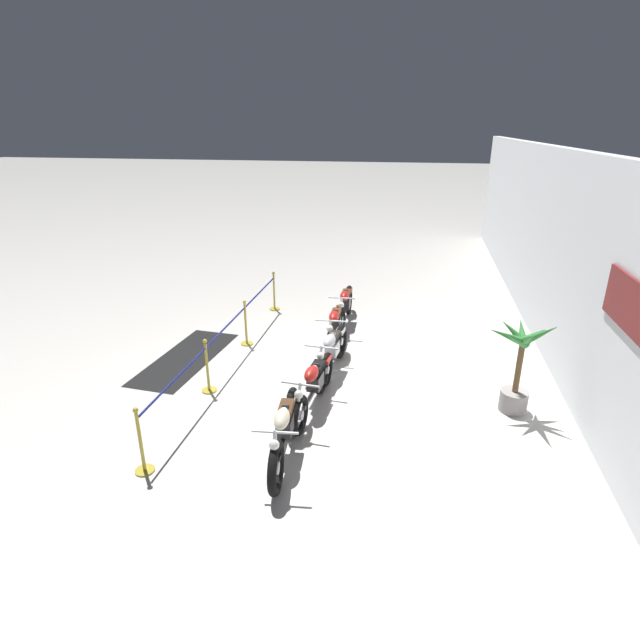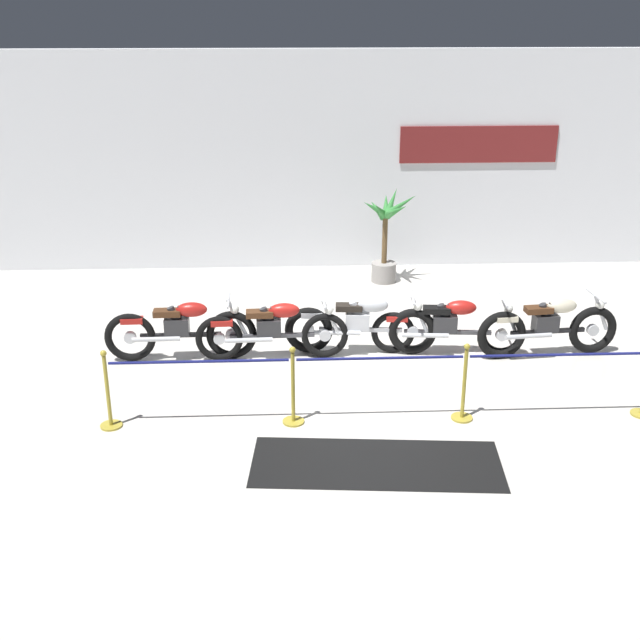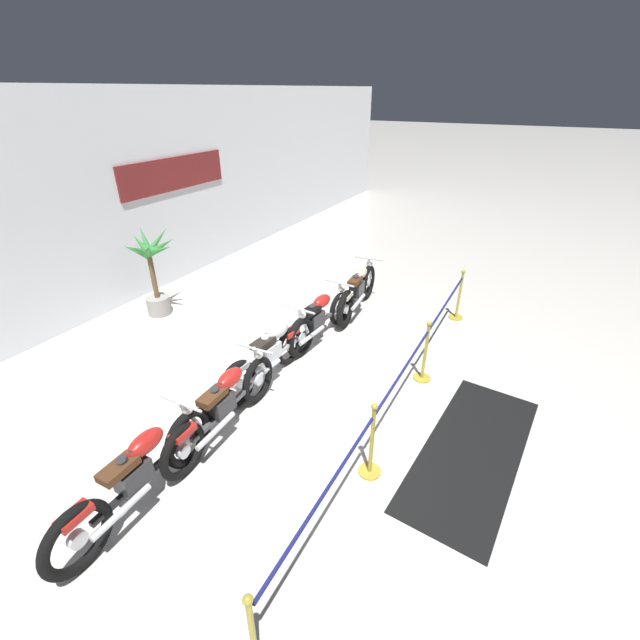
% 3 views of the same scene
% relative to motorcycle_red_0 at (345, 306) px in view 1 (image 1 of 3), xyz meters
% --- Properties ---
extents(ground_plane, '(120.00, 120.00, 0.00)m').
position_rel_motorcycle_red_0_xyz_m(ground_plane, '(2.72, -0.56, -0.48)').
color(ground_plane, silver).
extents(back_wall, '(28.00, 0.29, 4.20)m').
position_rel_motorcycle_red_0_xyz_m(back_wall, '(2.73, 4.56, 1.62)').
color(back_wall, white).
rests_on(back_wall, ground).
extents(motorcycle_red_0, '(2.26, 0.62, 0.96)m').
position_rel_motorcycle_red_0_xyz_m(motorcycle_red_0, '(0.00, 0.00, 0.00)').
color(motorcycle_red_0, black).
rests_on(motorcycle_red_0, ground).
extents(motorcycle_red_1, '(2.29, 0.62, 0.93)m').
position_rel_motorcycle_red_0_xyz_m(motorcycle_red_1, '(1.36, -0.04, -0.01)').
color(motorcycle_red_1, black).
rests_on(motorcycle_red_1, ground).
extents(motorcycle_silver_2, '(2.31, 0.62, 0.94)m').
position_rel_motorcycle_red_0_xyz_m(motorcycle_silver_2, '(2.69, 0.12, -0.02)').
color(motorcycle_silver_2, black).
rests_on(motorcycle_silver_2, ground).
extents(motorcycle_red_3, '(2.31, 0.62, 0.91)m').
position_rel_motorcycle_red_0_xyz_m(motorcycle_red_3, '(4.01, 0.04, -0.02)').
color(motorcycle_red_3, black).
rests_on(motorcycle_red_3, ground).
extents(motorcycle_cream_4, '(2.20, 0.62, 0.95)m').
position_rel_motorcycle_red_0_xyz_m(motorcycle_cream_4, '(5.50, -0.10, -0.01)').
color(motorcycle_cream_4, black).
rests_on(motorcycle_cream_4, ground).
extents(potted_palm_left_of_row, '(1.06, 1.07, 1.80)m').
position_rel_motorcycle_red_0_xyz_m(potted_palm_left_of_row, '(3.47, 3.45, 0.44)').
color(potted_palm_left_of_row, gray).
rests_on(potted_palm_left_of_row, ground).
extents(stanchion_far_left, '(6.95, 0.28, 1.05)m').
position_rel_motorcycle_red_0_xyz_m(stanchion_far_left, '(1.50, -2.01, 0.21)').
color(stanchion_far_left, gold).
rests_on(stanchion_far_left, ground).
extents(stanchion_mid_left, '(0.28, 0.28, 1.05)m').
position_rel_motorcycle_red_0_xyz_m(stanchion_mid_left, '(1.63, -2.01, -0.12)').
color(stanchion_mid_left, gold).
rests_on(stanchion_mid_left, ground).
extents(stanchion_mid_right, '(0.28, 0.28, 1.05)m').
position_rel_motorcycle_red_0_xyz_m(stanchion_mid_right, '(3.81, -2.01, -0.12)').
color(stanchion_mid_right, gold).
rests_on(stanchion_mid_right, ground).
extents(stanchion_far_right, '(0.28, 0.28, 1.05)m').
position_rel_motorcycle_red_0_xyz_m(stanchion_far_right, '(6.17, -2.01, -0.12)').
color(stanchion_far_right, gold).
rests_on(stanchion_far_right, ground).
extents(floor_banner, '(3.00, 1.35, 0.01)m').
position_rel_motorcycle_red_0_xyz_m(floor_banner, '(2.58, -3.04, -0.48)').
color(floor_banner, black).
rests_on(floor_banner, ground).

